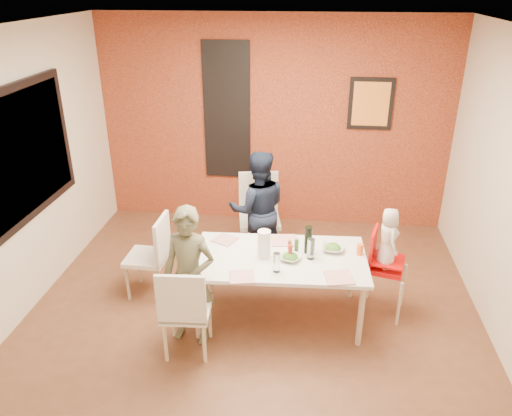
# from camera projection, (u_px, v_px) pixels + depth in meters

# --- Properties ---
(ground) EXTENTS (4.50, 4.50, 0.00)m
(ground) POSITION_uv_depth(u_px,v_px,m) (252.00, 316.00, 4.97)
(ground) COLOR brown
(ground) RESTS_ON ground
(ceiling) EXTENTS (4.50, 4.50, 0.02)m
(ceiling) POSITION_uv_depth(u_px,v_px,m) (251.00, 30.00, 3.83)
(ceiling) COLOR silver
(ceiling) RESTS_ON wall_back
(wall_back) EXTENTS (4.50, 0.02, 2.70)m
(wall_back) POSITION_uv_depth(u_px,v_px,m) (274.00, 124.00, 6.43)
(wall_back) COLOR beige
(wall_back) RESTS_ON ground
(wall_front) EXTENTS (4.50, 0.02, 2.70)m
(wall_front) POSITION_uv_depth(u_px,v_px,m) (194.00, 375.00, 2.37)
(wall_front) COLOR beige
(wall_front) RESTS_ON ground
(wall_left) EXTENTS (0.02, 4.50, 2.70)m
(wall_left) POSITION_uv_depth(u_px,v_px,m) (12.00, 180.00, 4.64)
(wall_left) COLOR beige
(wall_left) RESTS_ON ground
(brick_accent_wall) EXTENTS (4.50, 0.02, 2.70)m
(brick_accent_wall) POSITION_uv_depth(u_px,v_px,m) (273.00, 124.00, 6.41)
(brick_accent_wall) COLOR maroon
(brick_accent_wall) RESTS_ON ground
(picture_window_frame) EXTENTS (0.05, 1.70, 1.30)m
(picture_window_frame) POSITION_uv_depth(u_px,v_px,m) (23.00, 153.00, 4.73)
(picture_window_frame) COLOR black
(picture_window_frame) RESTS_ON wall_left
(picture_window_pane) EXTENTS (0.02, 1.55, 1.15)m
(picture_window_pane) POSITION_uv_depth(u_px,v_px,m) (24.00, 153.00, 4.73)
(picture_window_pane) COLOR black
(picture_window_pane) RESTS_ON wall_left
(glassblock_strip) EXTENTS (0.55, 0.03, 1.70)m
(glassblock_strip) POSITION_uv_depth(u_px,v_px,m) (227.00, 112.00, 6.39)
(glassblock_strip) COLOR silver
(glassblock_strip) RESTS_ON wall_back
(glassblock_surround) EXTENTS (0.60, 0.03, 1.76)m
(glassblock_surround) POSITION_uv_depth(u_px,v_px,m) (227.00, 112.00, 6.39)
(glassblock_surround) COLOR black
(glassblock_surround) RESTS_ON wall_back
(art_print_frame) EXTENTS (0.54, 0.03, 0.64)m
(art_print_frame) POSITION_uv_depth(u_px,v_px,m) (371.00, 104.00, 6.14)
(art_print_frame) COLOR black
(art_print_frame) RESTS_ON wall_back
(art_print_canvas) EXTENTS (0.44, 0.01, 0.54)m
(art_print_canvas) POSITION_uv_depth(u_px,v_px,m) (371.00, 104.00, 6.12)
(art_print_canvas) COLOR #F39D36
(art_print_canvas) RESTS_ON wall_back
(dining_table) EXTENTS (1.67, 0.98, 0.68)m
(dining_table) POSITION_uv_depth(u_px,v_px,m) (280.00, 262.00, 4.72)
(dining_table) COLOR white
(dining_table) RESTS_ON ground
(chair_near) EXTENTS (0.44, 0.44, 0.90)m
(chair_near) POSITION_uv_depth(u_px,v_px,m) (185.00, 308.00, 4.26)
(chair_near) COLOR silver
(chair_near) RESTS_ON ground
(chair_far) EXTENTS (0.54, 0.54, 1.00)m
(chair_far) POSITION_uv_depth(u_px,v_px,m) (259.00, 211.00, 5.89)
(chair_far) COLOR beige
(chair_far) RESTS_ON ground
(chair_left) EXTENTS (0.42, 0.42, 0.89)m
(chair_left) POSITION_uv_depth(u_px,v_px,m) (154.00, 252.00, 5.14)
(chair_left) COLOR white
(chair_left) RESTS_ON ground
(high_chair) EXTENTS (0.45, 0.45, 0.90)m
(high_chair) POSITION_uv_depth(u_px,v_px,m) (382.00, 264.00, 4.84)
(high_chair) COLOR red
(high_chair) RESTS_ON ground
(child_near) EXTENTS (0.53, 0.39, 1.33)m
(child_near) POSITION_uv_depth(u_px,v_px,m) (190.00, 277.00, 4.40)
(child_near) COLOR #5A5A40
(child_near) RESTS_ON ground
(child_far) EXTENTS (0.76, 0.64, 1.38)m
(child_far) POSITION_uv_depth(u_px,v_px,m) (258.00, 210.00, 5.61)
(child_far) COLOR black
(child_far) RESTS_ON ground
(toddler) EXTENTS (0.26, 0.34, 0.61)m
(toddler) POSITION_uv_depth(u_px,v_px,m) (388.00, 238.00, 4.70)
(toddler) COLOR beige
(toddler) RESTS_ON high_chair
(plate_near_left) EXTENTS (0.25, 0.25, 0.01)m
(plate_near_left) POSITION_uv_depth(u_px,v_px,m) (242.00, 277.00, 4.37)
(plate_near_left) COLOR white
(plate_near_left) RESTS_ON dining_table
(plate_far_mid) EXTENTS (0.27, 0.27, 0.01)m
(plate_far_mid) POSITION_uv_depth(u_px,v_px,m) (284.00, 240.00, 4.97)
(plate_far_mid) COLOR white
(plate_far_mid) RESTS_ON dining_table
(plate_near_right) EXTENTS (0.28, 0.28, 0.01)m
(plate_near_right) POSITION_uv_depth(u_px,v_px,m) (339.00, 278.00, 4.36)
(plate_near_right) COLOR white
(plate_near_right) RESTS_ON dining_table
(plate_far_left) EXTENTS (0.28, 0.28, 0.01)m
(plate_far_left) POSITION_uv_depth(u_px,v_px,m) (225.00, 240.00, 4.99)
(plate_far_left) COLOR silver
(plate_far_left) RESTS_ON dining_table
(salad_bowl_a) EXTENTS (0.24, 0.24, 0.05)m
(salad_bowl_a) POSITION_uv_depth(u_px,v_px,m) (290.00, 258.00, 4.63)
(salad_bowl_a) COLOR white
(salad_bowl_a) RESTS_ON dining_table
(salad_bowl_b) EXTENTS (0.22, 0.22, 0.05)m
(salad_bowl_b) POSITION_uv_depth(u_px,v_px,m) (333.00, 248.00, 4.79)
(salad_bowl_b) COLOR silver
(salad_bowl_b) RESTS_ON dining_table
(wine_bottle) EXTENTS (0.07, 0.07, 0.27)m
(wine_bottle) POSITION_uv_depth(u_px,v_px,m) (308.00, 240.00, 4.71)
(wine_bottle) COLOR black
(wine_bottle) RESTS_ON dining_table
(wine_glass_a) EXTENTS (0.06, 0.06, 0.19)m
(wine_glass_a) POSITION_uv_depth(u_px,v_px,m) (277.00, 262.00, 4.42)
(wine_glass_a) COLOR white
(wine_glass_a) RESTS_ON dining_table
(wine_glass_b) EXTENTS (0.07, 0.07, 0.21)m
(wine_glass_b) POSITION_uv_depth(u_px,v_px,m) (311.00, 249.00, 4.62)
(wine_glass_b) COLOR white
(wine_glass_b) RESTS_ON dining_table
(paper_towel_roll) EXTENTS (0.12, 0.12, 0.27)m
(paper_towel_roll) POSITION_uv_depth(u_px,v_px,m) (264.00, 244.00, 4.63)
(paper_towel_roll) COLOR white
(paper_towel_roll) RESTS_ON dining_table
(condiment_red) EXTENTS (0.04, 0.04, 0.15)m
(condiment_red) POSITION_uv_depth(u_px,v_px,m) (290.00, 252.00, 4.62)
(condiment_red) COLOR red
(condiment_red) RESTS_ON dining_table
(condiment_green) EXTENTS (0.04, 0.04, 0.15)m
(condiment_green) POSITION_uv_depth(u_px,v_px,m) (296.00, 246.00, 4.72)
(condiment_green) COLOR #2C6A23
(condiment_green) RESTS_ON dining_table
(condiment_brown) EXTENTS (0.03, 0.03, 0.13)m
(condiment_brown) POSITION_uv_depth(u_px,v_px,m) (289.00, 247.00, 4.74)
(condiment_brown) COLOR brown
(condiment_brown) RESTS_ON dining_table
(sippy_cup) EXTENTS (0.06, 0.06, 0.11)m
(sippy_cup) POSITION_uv_depth(u_px,v_px,m) (360.00, 249.00, 4.71)
(sippy_cup) COLOR orange
(sippy_cup) RESTS_ON dining_table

